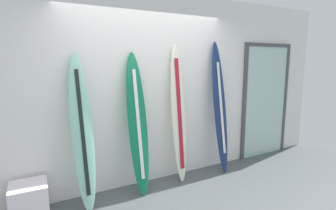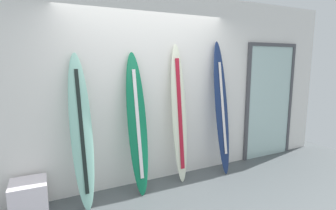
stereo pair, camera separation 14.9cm
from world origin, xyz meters
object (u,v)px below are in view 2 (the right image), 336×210
at_px(surfboard_seafoam, 81,132).
at_px(surfboard_ivory, 179,115).
at_px(surfboard_navy, 221,108).
at_px(glass_door, 270,99).
at_px(display_block_left, 29,199).
at_px(surfboard_emerald, 137,125).

bearing_deg(surfboard_seafoam, surfboard_ivory, 3.46).
distance_m(surfboard_navy, glass_door, 1.30).
relative_size(surfboard_ivory, glass_door, 0.97).
xyz_separation_m(surfboard_seafoam, surfboard_ivory, (1.43, 0.09, 0.07)).
distance_m(surfboard_seafoam, surfboard_ivory, 1.43).
bearing_deg(surfboard_seafoam, display_block_left, 179.29).
relative_size(surfboard_ivory, display_block_left, 4.81).
xyz_separation_m(surfboard_navy, glass_door, (1.28, 0.20, 0.04)).
xyz_separation_m(surfboard_seafoam, glass_door, (3.47, 0.24, 0.15)).
bearing_deg(surfboard_seafoam, surfboard_emerald, 1.97).
bearing_deg(glass_door, surfboard_navy, -171.30).
distance_m(surfboard_emerald, glass_door, 2.74).
height_order(surfboard_seafoam, surfboard_ivory, surfboard_ivory).
xyz_separation_m(surfboard_emerald, glass_door, (2.73, 0.22, 0.14)).
distance_m(surfboard_ivory, display_block_left, 2.21).
distance_m(surfboard_seafoam, display_block_left, 0.96).
bearing_deg(surfboard_ivory, glass_door, 4.33).
bearing_deg(glass_door, display_block_left, -176.75).
height_order(surfboard_ivory, glass_door, glass_door).
distance_m(surfboard_emerald, display_block_left, 1.55).
bearing_deg(surfboard_emerald, surfboard_navy, 0.74).
xyz_separation_m(surfboard_emerald, surfboard_ivory, (0.69, 0.06, 0.06)).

